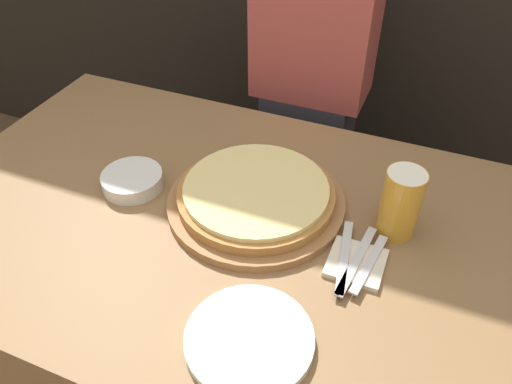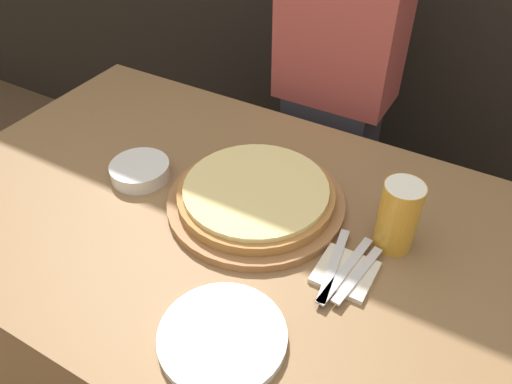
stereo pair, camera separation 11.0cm
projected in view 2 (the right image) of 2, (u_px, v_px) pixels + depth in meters
dining_table at (237, 319)px, 1.33m from camera, size 1.46×0.88×0.74m
pizza_on_board at (256, 197)px, 1.11m from camera, size 0.40×0.40×0.06m
beer_glass at (399, 214)px, 0.98m from camera, size 0.08×0.08×0.15m
dinner_plate at (223, 337)px, 0.86m from camera, size 0.22×0.22×0.02m
side_bowl at (140, 170)px, 1.19m from camera, size 0.14×0.14×0.04m
napkin_stack at (345, 272)px, 0.97m from camera, size 0.11×0.11×0.01m
fork at (334, 265)px, 0.97m from camera, size 0.05×0.20×0.00m
dinner_knife at (346, 270)px, 0.96m from camera, size 0.04×0.20×0.00m
spoon at (358, 275)px, 0.95m from camera, size 0.04×0.17×0.00m
diner_person at (333, 110)px, 1.57m from camera, size 0.34×0.20×1.34m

